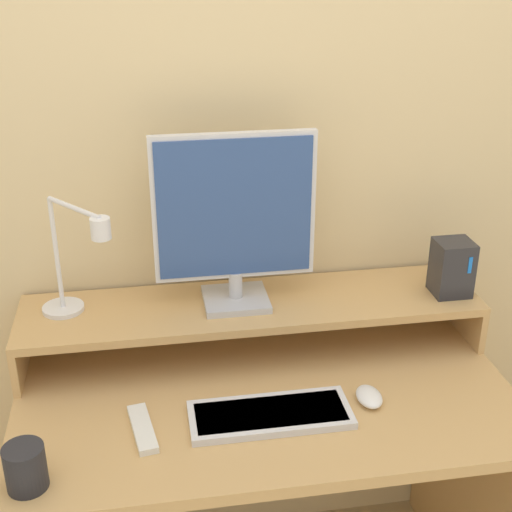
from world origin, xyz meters
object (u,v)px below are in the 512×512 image
keyboard (270,414)px  remote_control (143,429)px  router_dock (452,268)px  mouse (369,397)px  desk_lamp (75,267)px  monitor (235,218)px  mug (25,467)px

keyboard → remote_control: 0.29m
router_dock → mouse: size_ratio=1.63×
desk_lamp → remote_control: size_ratio=1.79×
keyboard → remote_control: (-0.29, -0.00, -0.00)m
desk_lamp → router_dock: (0.98, -0.01, -0.07)m
router_dock → monitor: bearing=175.7°
router_dock → keyboard: size_ratio=0.40×
router_dock → mouse: (-0.30, -0.26, -0.20)m
remote_control → mouse: bearing=2.6°
mouse → mug: (-0.77, -0.16, 0.03)m
monitor → desk_lamp: monitor is taller
remote_control → mug: (-0.23, -0.14, 0.04)m
mouse → monitor: bearing=132.8°
mouse → router_dock: bearing=40.8°
keyboard → mug: size_ratio=3.87×
router_dock → remote_control: (-0.84, -0.28, -0.20)m
desk_lamp → mug: 0.50m
monitor → desk_lamp: size_ratio=1.46×
monitor → keyboard: monitor is taller
monitor → mouse: (0.28, -0.30, -0.36)m
monitor → mouse: bearing=-47.2°
remote_control → mug: size_ratio=1.80×
router_dock → keyboard: 0.65m
monitor → mouse: size_ratio=4.92×
keyboard → monitor: bearing=95.9°
desk_lamp → router_dock: bearing=-0.8°
remote_control → router_dock: bearing=18.6°
keyboard → mouse: bearing=5.5°
keyboard → remote_control: bearing=-179.9°
desk_lamp → mug: (-0.09, -0.43, -0.24)m
desk_lamp → mouse: bearing=-21.9°
monitor → router_dock: bearing=-4.3°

